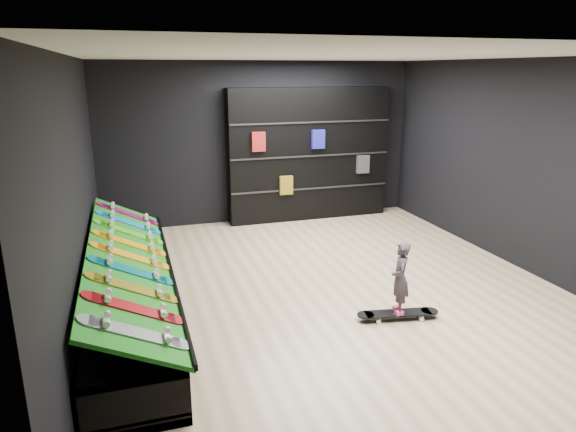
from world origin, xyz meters
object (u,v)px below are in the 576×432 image
object	(u,v)px
floor_skateboard	(398,316)
child	(399,292)
display_rack	(129,295)
back_shelving	(309,154)

from	to	relation	value
floor_skateboard	child	world-z (taller)	child
display_rack	child	world-z (taller)	child
floor_skateboard	child	xyz separation A→B (m)	(0.00, 0.00, 0.31)
floor_skateboard	child	bearing A→B (deg)	0.00
back_shelving	child	xyz separation A→B (m)	(-0.45, -4.40, -0.91)
back_shelving	floor_skateboard	bearing A→B (deg)	-95.85
floor_skateboard	child	distance (m)	0.31
back_shelving	child	bearing A→B (deg)	-95.85
display_rack	floor_skateboard	size ratio (longest dim) A/B	4.59
child	floor_skateboard	bearing A→B (deg)	180.00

